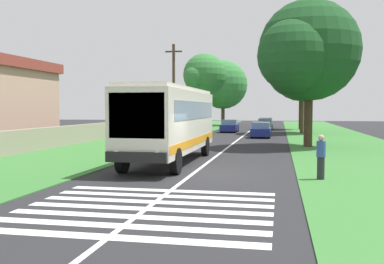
% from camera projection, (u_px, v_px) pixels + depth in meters
% --- Properties ---
extents(ground, '(160.00, 160.00, 0.00)m').
position_uv_depth(ground, '(193.00, 174.00, 18.60)').
color(ground, '#262628').
extents(grass_verge_left, '(120.00, 8.00, 0.04)m').
position_uv_depth(grass_verge_left, '(127.00, 143.00, 34.88)').
color(grass_verge_left, '#387533').
rests_on(grass_verge_left, ground).
extents(grass_verge_right, '(120.00, 8.00, 0.04)m').
position_uv_depth(grass_verge_right, '(347.00, 146.00, 31.71)').
color(grass_verge_right, '#387533').
rests_on(grass_verge_right, ground).
extents(centre_line, '(110.00, 0.16, 0.01)m').
position_uv_depth(centre_line, '(231.00, 145.00, 33.30)').
color(centre_line, silver).
rests_on(centre_line, ground).
extents(coach_bus, '(11.16, 2.62, 3.73)m').
position_uv_depth(coach_bus, '(171.00, 120.00, 22.28)').
color(coach_bus, silver).
rests_on(coach_bus, ground).
extents(zebra_crossing, '(5.85, 6.80, 0.01)m').
position_uv_depth(zebra_crossing, '(146.00, 209.00, 12.08)').
color(zebra_crossing, silver).
rests_on(zebra_crossing, ground).
extents(trailing_car_0, '(4.30, 1.78, 1.43)m').
position_uv_depth(trailing_car_0, '(261.00, 130.00, 41.49)').
color(trailing_car_0, navy).
rests_on(trailing_car_0, ground).
extents(trailing_car_1, '(4.30, 1.78, 1.43)m').
position_uv_depth(trailing_car_1, '(230.00, 126.00, 50.49)').
color(trailing_car_1, navy).
rests_on(trailing_car_1, ground).
extents(trailing_car_2, '(4.30, 1.78, 1.43)m').
position_uv_depth(trailing_car_2, '(265.00, 124.00, 56.18)').
color(trailing_car_2, gray).
rests_on(trailing_car_2, ground).
extents(trailing_car_3, '(4.30, 1.78, 1.43)m').
position_uv_depth(trailing_car_3, '(266.00, 123.00, 61.52)').
color(trailing_car_3, navy).
rests_on(trailing_car_3, ground).
extents(roadside_tree_left_0, '(8.40, 7.47, 10.03)m').
position_uv_depth(roadside_tree_left_0, '(222.00, 86.00, 68.74)').
color(roadside_tree_left_0, '#4C3826').
rests_on(roadside_tree_left_0, grass_verge_left).
extents(roadside_tree_left_2, '(5.63, 5.05, 9.11)m').
position_uv_depth(roadside_tree_left_2, '(204.00, 76.00, 52.43)').
color(roadside_tree_left_2, brown).
rests_on(roadside_tree_left_2, grass_verge_left).
extents(roadside_tree_right_0, '(8.95, 7.07, 10.37)m').
position_uv_depth(roadside_tree_right_0, '(300.00, 71.00, 47.38)').
color(roadside_tree_right_0, '#4C3826').
rests_on(roadside_tree_right_0, grass_verge_right).
extents(roadside_tree_right_1, '(8.26, 6.98, 10.16)m').
position_uv_depth(roadside_tree_right_1, '(306.00, 53.00, 30.71)').
color(roadside_tree_right_1, '#3D2D1E').
rests_on(roadside_tree_right_1, grass_verge_right).
extents(roadside_tree_right_2, '(5.96, 5.08, 10.72)m').
position_uv_depth(roadside_tree_right_2, '(300.00, 66.00, 56.43)').
color(roadside_tree_right_2, '#3D2D1E').
rests_on(roadside_tree_right_2, grass_verge_right).
extents(utility_pole, '(0.24, 1.40, 7.95)m').
position_uv_depth(utility_pole, '(174.00, 91.00, 36.93)').
color(utility_pole, '#473828').
rests_on(utility_pole, grass_verge_left).
extents(roadside_wall, '(70.00, 0.40, 1.41)m').
position_uv_depth(roadside_wall, '(110.00, 130.00, 40.40)').
color(roadside_wall, '#9E937F').
rests_on(roadside_wall, grass_verge_left).
extents(pedestrian, '(0.34, 0.34, 1.69)m').
position_uv_depth(pedestrian, '(321.00, 156.00, 16.81)').
color(pedestrian, '#26262D').
rests_on(pedestrian, grass_verge_right).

